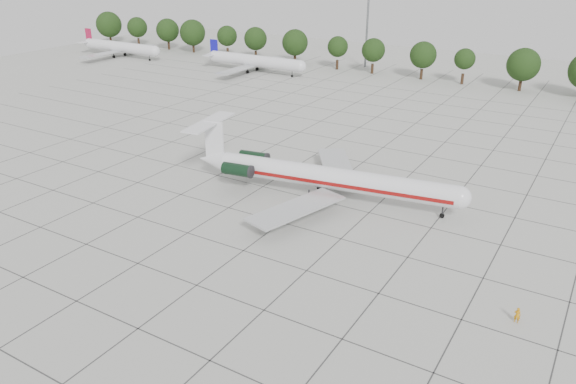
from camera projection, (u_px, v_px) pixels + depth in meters
name	position (u px, v px, depth m)	size (l,w,h in m)	color
ground	(282.00, 222.00, 68.05)	(260.00, 260.00, 0.00)	#B4B4AD
apron_joints	(337.00, 181.00, 79.78)	(170.00, 170.00, 0.02)	#383838
main_airliner	(319.00, 176.00, 73.50)	(37.16, 29.03, 8.76)	silver
ground_crew	(517.00, 315.00, 49.79)	(0.56, 0.37, 1.54)	orange
bg_airliner_a	(120.00, 47.00, 166.23)	(28.24, 27.20, 7.40)	silver
bg_airliner_b	(255.00, 61.00, 146.49)	(28.24, 27.20, 7.40)	silver
tree_line	(423.00, 55.00, 137.65)	(249.86, 8.44, 10.22)	#332114
floodlight_mast	(368.00, 13.00, 148.43)	(1.60, 1.60, 25.45)	slate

